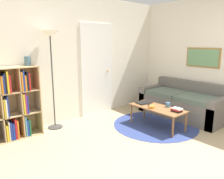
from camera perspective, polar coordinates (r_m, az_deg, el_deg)
ground_plane at (r=3.25m, az=21.24°, el=-18.96°), size 14.00×14.00×0.00m
wall_back at (r=4.78m, az=-8.18°, el=7.94°), size 7.43×0.11×2.60m
wall_right at (r=5.44m, az=21.05°, el=7.89°), size 0.08×5.77×2.60m
rug at (r=4.56m, az=11.20°, el=-8.98°), size 1.68×1.68×0.01m
bookshelf at (r=4.07m, az=-25.72°, el=-3.54°), size 0.97×0.34×1.24m
floor_lamp at (r=4.19m, az=-15.75°, el=10.90°), size 0.34×0.34×1.84m
couch at (r=5.22m, az=18.28°, el=-3.45°), size 0.89×1.84×0.76m
coffee_table at (r=4.37m, az=11.77°, el=-5.05°), size 0.48×1.10×0.40m
laptop at (r=4.60m, az=8.31°, el=-3.40°), size 0.32×0.26×0.02m
bowl at (r=4.27m, az=10.35°, el=-4.50°), size 0.12×0.12×0.05m
book_stack_on_table at (r=4.16m, az=16.56°, el=-5.11°), size 0.13×0.19×0.07m
cup at (r=4.41m, az=14.42°, el=-3.89°), size 0.08×0.08×0.09m
remote at (r=4.40m, az=10.00°, el=-4.19°), size 0.09×0.15×0.02m
vase_on_shelf at (r=4.07m, az=-21.19°, el=6.96°), size 0.11×0.11×0.16m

